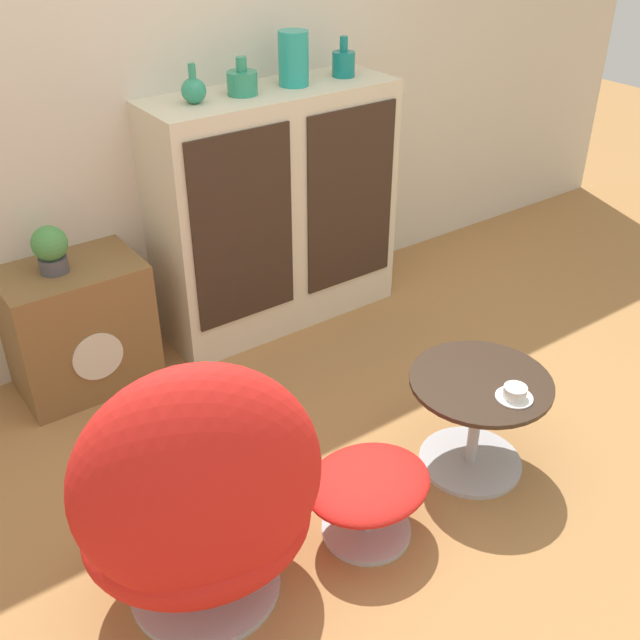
# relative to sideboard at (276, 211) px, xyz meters

# --- Properties ---
(ground_plane) EXTENTS (12.00, 12.00, 0.00)m
(ground_plane) POSITION_rel_sideboard_xyz_m (-0.44, -1.35, -0.58)
(ground_plane) COLOR #A87542
(wall_back) EXTENTS (6.40, 0.06, 2.60)m
(wall_back) POSITION_rel_sideboard_xyz_m (-0.44, 0.24, 0.72)
(wall_back) COLOR beige
(wall_back) RESTS_ON ground_plane
(sideboard) EXTENTS (1.20, 0.42, 1.16)m
(sideboard) POSITION_rel_sideboard_xyz_m (0.00, 0.00, 0.00)
(sideboard) COLOR beige
(sideboard) RESTS_ON ground_plane
(tv_console) EXTENTS (0.59, 0.40, 0.58)m
(tv_console) POSITION_rel_sideboard_xyz_m (-1.03, 0.01, -0.29)
(tv_console) COLOR brown
(tv_console) RESTS_ON ground_plane
(egg_chair) EXTENTS (0.86, 0.82, 0.95)m
(egg_chair) POSITION_rel_sideboard_xyz_m (-1.16, -1.37, -0.15)
(egg_chair) COLOR #B7B7BC
(egg_chair) RESTS_ON ground_plane
(ottoman) EXTENTS (0.45, 0.38, 0.28)m
(ottoman) POSITION_rel_sideboard_xyz_m (-0.57, -1.44, -0.38)
(ottoman) COLOR #B7B7BC
(ottoman) RESTS_ON ground_plane
(coffee_table) EXTENTS (0.53, 0.53, 0.41)m
(coffee_table) POSITION_rel_sideboard_xyz_m (-0.01, -1.40, -0.34)
(coffee_table) COLOR #B7B7BC
(coffee_table) RESTS_ON ground_plane
(vase_leftmost) EXTENTS (0.10, 0.10, 0.16)m
(vase_leftmost) POSITION_rel_sideboard_xyz_m (-0.38, 0.00, 0.64)
(vase_leftmost) COLOR #2D8E6B
(vase_leftmost) RESTS_ON sideboard
(vase_inner_left) EXTENTS (0.13, 0.13, 0.16)m
(vase_inner_left) POSITION_rel_sideboard_xyz_m (-0.15, 0.00, 0.64)
(vase_inner_left) COLOR #2D8E6B
(vase_inner_left) RESTS_ON sideboard
(vase_inner_right) EXTENTS (0.14, 0.14, 0.24)m
(vase_inner_right) POSITION_rel_sideboard_xyz_m (0.12, 0.00, 0.70)
(vase_inner_right) COLOR teal
(vase_inner_right) RESTS_ON sideboard
(vase_rightmost) EXTENTS (0.11, 0.11, 0.18)m
(vase_rightmost) POSITION_rel_sideboard_xyz_m (0.40, 0.00, 0.64)
(vase_rightmost) COLOR #147A75
(vase_rightmost) RESTS_ON sideboard
(potted_plant) EXTENTS (0.15, 0.15, 0.20)m
(potted_plant) POSITION_rel_sideboard_xyz_m (-1.08, 0.01, 0.10)
(potted_plant) COLOR #4C4C51
(potted_plant) RESTS_ON tv_console
(teacup) EXTENTS (0.13, 0.13, 0.05)m
(teacup) POSITION_rel_sideboard_xyz_m (0.00, -1.55, -0.16)
(teacup) COLOR white
(teacup) RESTS_ON coffee_table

